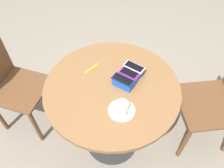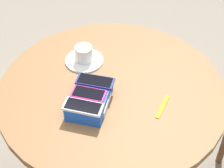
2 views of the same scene
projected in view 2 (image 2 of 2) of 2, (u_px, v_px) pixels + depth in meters
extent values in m
cylinder|color=#2D2D2D|center=(112.00, 149.00, 1.75)|extent=(0.07, 0.07, 0.73)
cylinder|color=brown|center=(112.00, 90.00, 1.49)|extent=(0.91, 0.91, 0.03)
cube|color=blue|center=(90.00, 100.00, 1.39)|extent=(0.21, 0.15, 0.05)
cube|color=white|center=(107.00, 105.00, 1.39)|extent=(0.11, 0.01, 0.02)
cube|color=silver|center=(83.00, 107.00, 1.32)|extent=(0.07, 0.14, 0.01)
cube|color=black|center=(83.00, 106.00, 1.32)|extent=(0.06, 0.13, 0.00)
cube|color=#D11975|center=(89.00, 94.00, 1.37)|extent=(0.07, 0.13, 0.01)
cube|color=black|center=(89.00, 93.00, 1.37)|extent=(0.06, 0.11, 0.00)
cube|color=navy|center=(95.00, 81.00, 1.42)|extent=(0.07, 0.15, 0.01)
cube|color=black|center=(95.00, 80.00, 1.42)|extent=(0.06, 0.13, 0.00)
cylinder|color=silver|center=(84.00, 61.00, 1.60)|extent=(0.16, 0.16, 0.01)
cylinder|color=silver|center=(84.00, 54.00, 1.57)|extent=(0.07, 0.07, 0.07)
cylinder|color=tan|center=(83.00, 48.00, 1.55)|extent=(0.06, 0.06, 0.00)
torus|color=silver|center=(79.00, 49.00, 1.60)|extent=(0.04, 0.04, 0.05)
cube|color=orange|center=(163.00, 107.00, 1.40)|extent=(0.13, 0.03, 0.00)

